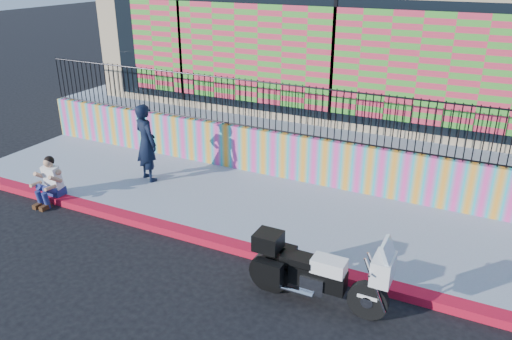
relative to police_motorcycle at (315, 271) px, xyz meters
The scene contains 10 objects.
ground 1.78m from the police_motorcycle, 152.47° to the left, with size 90.00×90.00×0.00m, color black.
red_curb 1.76m from the police_motorcycle, 152.47° to the left, with size 16.00×0.30×0.15m, color #AE0C25.
sidewalk 2.89m from the police_motorcycle, 121.57° to the left, with size 16.00×3.00×0.15m, color gray.
mural_wall 4.30m from the police_motorcycle, 110.32° to the left, with size 16.00×0.20×1.10m, color #ED3E9B.
metal_fence 4.48m from the police_motorcycle, 110.32° to the left, with size 15.80×0.04×1.20m, color black, non-canonical shape.
elevated_platform 9.25m from the police_motorcycle, 99.28° to the left, with size 16.00×10.00×1.25m, color gray.
storefront_building 9.42m from the police_motorcycle, 99.50° to the left, with size 14.00×8.06×4.00m.
police_motorcycle is the anchor object (origin of this frame).
police_officer 5.68m from the police_motorcycle, 154.43° to the left, with size 0.68×0.44×1.85m, color black.
seated_man 6.48m from the police_motorcycle, behind, with size 0.54×0.71×1.06m.
Camera 1 is at (3.56, -7.00, 5.03)m, focal length 35.00 mm.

